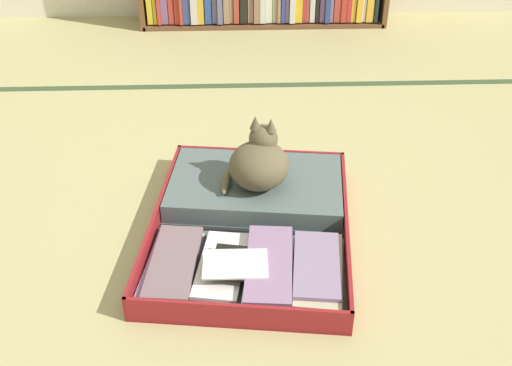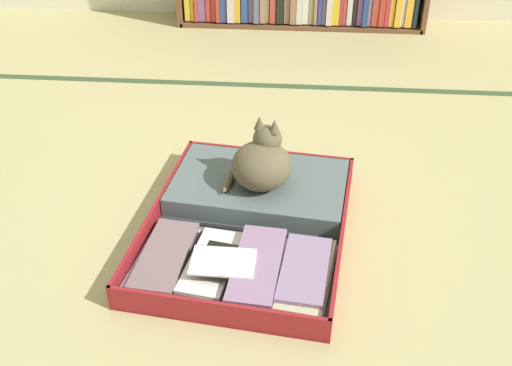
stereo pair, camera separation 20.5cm
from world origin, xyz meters
name	(u,v)px [view 1 (the left image)]	position (x,y,z in m)	size (l,w,h in m)	color
ground_plane	(217,258)	(0.00, 0.00, 0.00)	(10.00, 10.00, 0.00)	tan
tatami_border	(222,86)	(0.00, 1.33, 0.00)	(4.80, 0.05, 0.00)	#384B2C
open_suitcase	(254,217)	(0.13, 0.17, 0.04)	(0.77, 0.94, 0.09)	maroon
black_cat	(260,162)	(0.15, 0.31, 0.18)	(0.29, 0.28, 0.26)	brown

